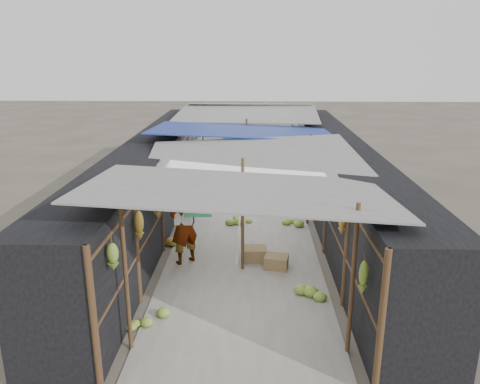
# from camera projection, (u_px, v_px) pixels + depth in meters

# --- Properties ---
(ground) EXTENTS (80.00, 80.00, 0.00)m
(ground) POSITION_uv_depth(u_px,v_px,m) (239.00, 350.00, 7.78)
(ground) COLOR #6B6356
(ground) RESTS_ON ground
(aisle_slab) EXTENTS (3.60, 16.00, 0.02)m
(aisle_slab) POSITION_uv_depth(u_px,v_px,m) (245.00, 217.00, 14.00)
(aisle_slab) COLOR #9E998E
(aisle_slab) RESTS_ON ground
(stall_left) EXTENTS (1.40, 15.00, 2.30)m
(stall_left) POSITION_uv_depth(u_px,v_px,m) (154.00, 180.00, 13.74)
(stall_left) COLOR black
(stall_left) RESTS_ON ground
(stall_right) EXTENTS (1.40, 15.00, 2.30)m
(stall_right) POSITION_uv_depth(u_px,v_px,m) (338.00, 181.00, 13.60)
(stall_right) COLOR black
(stall_right) RESTS_ON ground
(crate_near) EXTENTS (0.59, 0.51, 0.31)m
(crate_near) POSITION_uv_depth(u_px,v_px,m) (276.00, 262.00, 10.67)
(crate_near) COLOR olive
(crate_near) RESTS_ON ground
(crate_mid) EXTENTS (0.55, 0.45, 0.33)m
(crate_mid) POSITION_uv_depth(u_px,v_px,m) (255.00, 254.00, 11.06)
(crate_mid) COLOR olive
(crate_mid) RESTS_ON ground
(crate_back) EXTENTS (0.53, 0.46, 0.30)m
(crate_back) POSITION_uv_depth(u_px,v_px,m) (241.00, 170.00, 18.90)
(crate_back) COLOR olive
(crate_back) RESTS_ON ground
(black_basin) EXTENTS (0.64, 0.64, 0.19)m
(black_basin) POSITION_uv_depth(u_px,v_px,m) (283.00, 205.00, 14.82)
(black_basin) COLOR black
(black_basin) RESTS_ON ground
(vendor_elderly) EXTENTS (0.82, 0.79, 1.89)m
(vendor_elderly) POSITION_uv_depth(u_px,v_px,m) (184.00, 225.00, 10.73)
(vendor_elderly) COLOR silver
(vendor_elderly) RESTS_ON ground
(shopper_blue) EXTENTS (0.84, 0.71, 1.53)m
(shopper_blue) POSITION_uv_depth(u_px,v_px,m) (238.00, 174.00, 15.81)
(shopper_blue) COLOR #1F489E
(shopper_blue) RESTS_ON ground
(vendor_seated) EXTENTS (0.57, 0.73, 1.00)m
(vendor_seated) POSITION_uv_depth(u_px,v_px,m) (292.00, 192.00, 14.81)
(vendor_seated) COLOR #4E4944
(vendor_seated) RESTS_ON ground
(market_canopy) EXTENTS (5.62, 15.20, 2.77)m
(market_canopy) POSITION_uv_depth(u_px,v_px,m) (246.00, 136.00, 13.63)
(market_canopy) COLOR brown
(market_canopy) RESTS_ON ground
(hanging_bananas) EXTENTS (3.95, 14.03, 0.86)m
(hanging_bananas) POSITION_uv_depth(u_px,v_px,m) (240.00, 163.00, 13.59)
(hanging_bananas) COLOR olive
(hanging_bananas) RESTS_ON ground
(floor_bananas) EXTENTS (3.68, 10.71, 0.36)m
(floor_bananas) POSITION_uv_depth(u_px,v_px,m) (224.00, 217.00, 13.57)
(floor_bananas) COLOR olive
(floor_bananas) RESTS_ON ground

